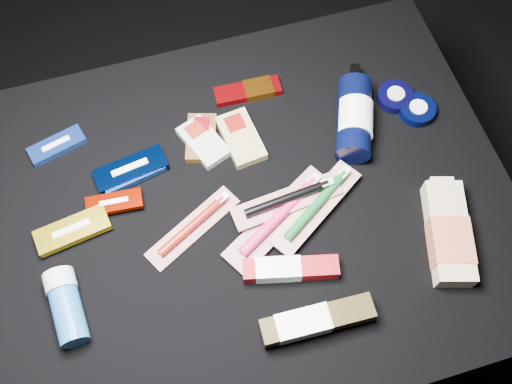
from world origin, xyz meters
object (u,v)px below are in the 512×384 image
object	(u,v)px
toothpaste_carton_red	(286,269)
lotion_bottle	(354,118)
bodywash_bottle	(449,235)
deodorant_stick	(66,306)

from	to	relation	value
toothpaste_carton_red	lotion_bottle	bearing A→B (deg)	62.24
bodywash_bottle	deodorant_stick	size ratio (longest dim) A/B	1.58
lotion_bottle	bodywash_bottle	xyz separation A→B (m)	(0.08, -0.27, -0.01)
lotion_bottle	toothpaste_carton_red	distance (m)	0.33
lotion_bottle	toothpaste_carton_red	size ratio (longest dim) A/B	1.27
bodywash_bottle	deodorant_stick	world-z (taller)	deodorant_stick
deodorant_stick	lotion_bottle	bearing A→B (deg)	14.17
deodorant_stick	bodywash_bottle	bearing A→B (deg)	-10.52
bodywash_bottle	toothpaste_carton_red	distance (m)	0.30
lotion_bottle	deodorant_stick	world-z (taller)	lotion_bottle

